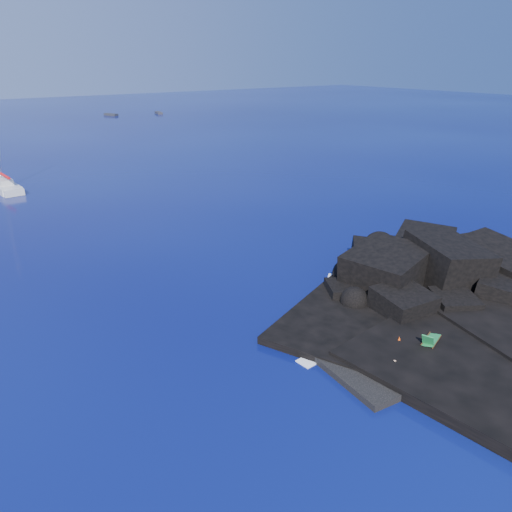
{
  "coord_description": "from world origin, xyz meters",
  "views": [
    {
      "loc": [
        -14.88,
        -13.53,
        14.75
      ],
      "look_at": [
        3.81,
        12.29,
        2.0
      ],
      "focal_mm": 35.0,
      "sensor_mm": 36.0,
      "label": 1
    }
  ],
  "objects_px": {
    "distant_boat_b": "(159,114)",
    "sailboat": "(5,190)",
    "sunbather": "(393,368)",
    "distant_boat_a": "(111,116)",
    "marker_cone": "(399,341)",
    "deck_chair": "(432,336)"
  },
  "relations": [
    {
      "from": "distant_boat_b",
      "to": "distant_boat_a",
      "type": "bearing_deg",
      "value": 176.93
    },
    {
      "from": "distant_boat_a",
      "to": "distant_boat_b",
      "type": "distance_m",
      "value": 12.88
    },
    {
      "from": "sunbather",
      "to": "distant_boat_b",
      "type": "bearing_deg",
      "value": 39.12
    },
    {
      "from": "sailboat",
      "to": "distant_boat_a",
      "type": "relative_size",
      "value": 2.7
    },
    {
      "from": "sailboat",
      "to": "distant_boat_a",
      "type": "xyz_separation_m",
      "value": [
        40.0,
        70.87,
        0.0
      ]
    },
    {
      "from": "sunbather",
      "to": "distant_boat_b",
      "type": "height_order",
      "value": "sunbather"
    },
    {
      "from": "sunbather",
      "to": "distant_boat_a",
      "type": "xyz_separation_m",
      "value": [
        32.16,
        122.79,
        -0.53
      ]
    },
    {
      "from": "sailboat",
      "to": "sunbather",
      "type": "relative_size",
      "value": 6.65
    },
    {
      "from": "distant_boat_a",
      "to": "sailboat",
      "type": "bearing_deg",
      "value": -141.78
    },
    {
      "from": "sailboat",
      "to": "marker_cone",
      "type": "distance_m",
      "value": 51.5
    },
    {
      "from": "sailboat",
      "to": "deck_chair",
      "type": "bearing_deg",
      "value": -82.04
    },
    {
      "from": "deck_chair",
      "to": "sunbather",
      "type": "distance_m",
      "value": 3.51
    },
    {
      "from": "sailboat",
      "to": "deck_chair",
      "type": "xyz_separation_m",
      "value": [
        11.31,
        -51.59,
        0.92
      ]
    },
    {
      "from": "distant_boat_b",
      "to": "sailboat",
      "type": "bearing_deg",
      "value": -115.83
    },
    {
      "from": "deck_chair",
      "to": "sunbather",
      "type": "bearing_deg",
      "value": 166.12
    },
    {
      "from": "marker_cone",
      "to": "distant_boat_b",
      "type": "relative_size",
      "value": 0.12
    },
    {
      "from": "sunbather",
      "to": "distant_boat_a",
      "type": "height_order",
      "value": "sunbather"
    },
    {
      "from": "deck_chair",
      "to": "distant_boat_b",
      "type": "bearing_deg",
      "value": 51.57
    },
    {
      "from": "deck_chair",
      "to": "sailboat",
      "type": "bearing_deg",
      "value": 82.98
    },
    {
      "from": "deck_chair",
      "to": "marker_cone",
      "type": "bearing_deg",
      "value": 121.14
    },
    {
      "from": "sailboat",
      "to": "marker_cone",
      "type": "bearing_deg",
      "value": -83.2
    },
    {
      "from": "marker_cone",
      "to": "sunbather",
      "type": "bearing_deg",
      "value": -147.07
    }
  ]
}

